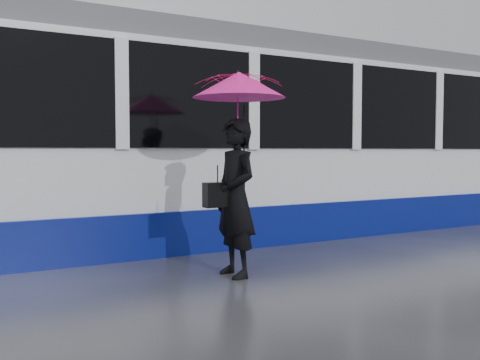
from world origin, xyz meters
TOP-DOWN VIEW (x-y plane):
  - ground at (0.00, 0.00)m, footprint 90.00×90.00m
  - rails at (0.00, 2.50)m, footprint 34.00×1.51m
  - tram at (3.94, 2.50)m, footprint 26.00×2.56m
  - woman at (0.33, -0.18)m, footprint 0.46×0.68m
  - umbrella at (0.38, -0.18)m, footprint 1.12×1.12m
  - handbag at (0.11, -0.16)m, footprint 0.33×0.15m

SIDE VIEW (x-z plane):
  - ground at x=0.00m, z-range 0.00..0.00m
  - rails at x=0.00m, z-range 0.00..0.02m
  - woman at x=0.33m, z-range 0.00..1.83m
  - handbag at x=0.11m, z-range 0.73..1.19m
  - tram at x=3.94m, z-range -0.04..3.31m
  - umbrella at x=0.38m, z-range 1.39..2.63m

